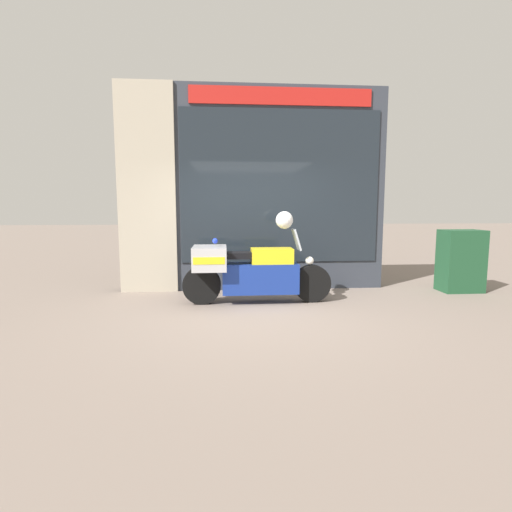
{
  "coord_description": "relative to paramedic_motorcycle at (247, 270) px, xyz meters",
  "views": [
    {
      "loc": [
        -0.59,
        -5.81,
        1.62
      ],
      "look_at": [
        -0.02,
        1.24,
        0.73
      ],
      "focal_mm": 28.0,
      "sensor_mm": 36.0,
      "label": 1
    }
  ],
  "objects": [
    {
      "name": "shop_building",
      "position": [
        -0.2,
        1.26,
        1.38
      ],
      "size": [
        5.07,
        0.55,
        3.87
      ],
      "color": "#333842",
      "rests_on": "ground"
    },
    {
      "name": "ground_plane",
      "position": [
        0.22,
        -0.74,
        -0.56
      ],
      "size": [
        60.0,
        60.0,
        0.0
      ],
      "primitive_type": "plane",
      "color": "gray"
    },
    {
      "name": "window_display",
      "position": [
        0.67,
        1.29,
        -0.07
      ],
      "size": [
        3.56,
        0.3,
        2.08
      ],
      "color": "slate",
      "rests_on": "ground"
    },
    {
      "name": "utility_cabinet",
      "position": [
        4.12,
        0.62,
        0.02
      ],
      "size": [
        0.75,
        0.51,
        1.17
      ],
      "primitive_type": "cube",
      "color": "#1E4C2D",
      "rests_on": "ground"
    },
    {
      "name": "white_helmet",
      "position": [
        0.63,
        0.0,
        0.83
      ],
      "size": [
        0.29,
        0.29,
        0.29
      ],
      "primitive_type": "sphere",
      "color": "white",
      "rests_on": "paramedic_motorcycle"
    },
    {
      "name": "paramedic_motorcycle",
      "position": [
        0.0,
        0.0,
        0.0
      ],
      "size": [
        2.49,
        0.73,
        1.25
      ],
      "rotation": [
        0.0,
        0.0,
        0.0
      ],
      "color": "black",
      "rests_on": "ground"
    }
  ]
}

